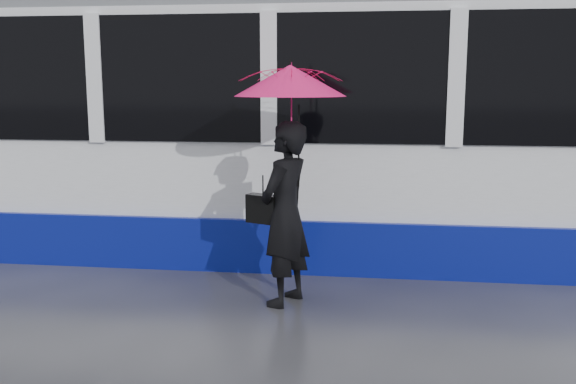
# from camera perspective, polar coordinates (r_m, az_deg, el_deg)

# --- Properties ---
(ground) EXTENTS (90.00, 90.00, 0.00)m
(ground) POSITION_cam_1_polar(r_m,az_deg,el_deg) (6.37, -8.25, -10.23)
(ground) COLOR #27282C
(ground) RESTS_ON ground
(rails) EXTENTS (34.00, 1.51, 0.02)m
(rails) POSITION_cam_1_polar(r_m,az_deg,el_deg) (8.69, -3.77, -4.63)
(rails) COLOR #3F3D38
(rails) RESTS_ON ground
(tram) EXTENTS (26.00, 2.56, 3.35)m
(tram) POSITION_cam_1_polar(r_m,az_deg,el_deg) (8.38, 16.97, 5.72)
(tram) COLOR white
(tram) RESTS_ON ground
(woman) EXTENTS (0.65, 0.77, 1.80)m
(woman) POSITION_cam_1_polar(r_m,az_deg,el_deg) (6.22, -0.26, -1.97)
(woman) COLOR black
(woman) RESTS_ON ground
(umbrella) EXTENTS (1.38, 1.38, 1.22)m
(umbrella) POSITION_cam_1_polar(r_m,az_deg,el_deg) (6.09, 0.20, 7.95)
(umbrella) COLOR #FF155A
(umbrella) RESTS_ON ground
(handbag) EXTENTS (0.35, 0.25, 0.46)m
(handbag) POSITION_cam_1_polar(r_m,az_deg,el_deg) (6.26, -2.23, -1.49)
(handbag) COLOR black
(handbag) RESTS_ON ground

